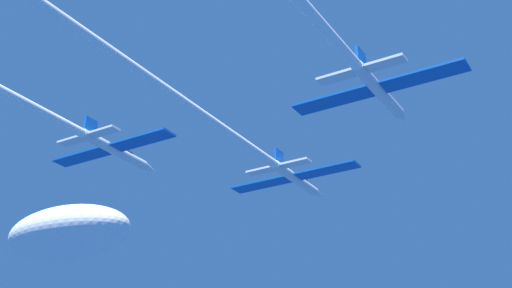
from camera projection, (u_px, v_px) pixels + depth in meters
jet_lead at (233, 136)px, 70.60m from camera, size 16.44×50.02×2.72m
jet_left_wing at (36, 108)px, 67.56m from camera, size 16.44×44.97×2.72m
jet_right_wing at (325, 30)px, 53.14m from camera, size 16.44×44.12×2.72m
cloud_wispy at (68, 234)px, 127.79m from camera, size 27.73×15.25×9.70m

